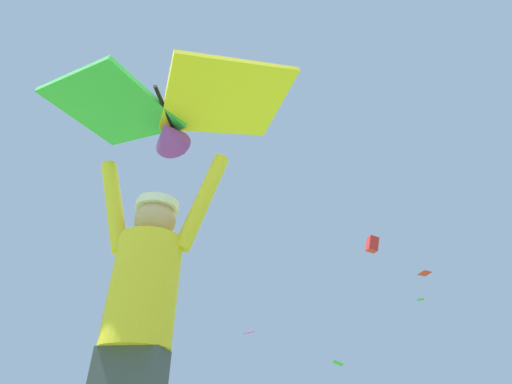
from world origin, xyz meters
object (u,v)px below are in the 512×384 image
distant_kite_magenta_far_center (249,332)px  held_stunt_kite (168,112)px  distant_kite_green_overhead_distant (421,299)px  distant_kite_red_mid_right (372,244)px  kite_flyer_person (139,323)px  distant_kite_green_low_right (338,363)px  distant_kite_red_mid_left (425,273)px

distant_kite_magenta_far_center → held_stunt_kite: bearing=-66.9°
distant_kite_green_overhead_distant → held_stunt_kite: bearing=-92.5°
distant_kite_red_mid_right → distant_kite_magenta_far_center: bearing=-178.0°
kite_flyer_person → distant_kite_green_low_right: size_ratio=1.87×
kite_flyer_person → distant_kite_red_mid_left: distant_kite_red_mid_left is taller
distant_kite_green_overhead_distant → kite_flyer_person: bearing=-92.5°
held_stunt_kite → distant_kite_green_low_right: size_ratio=1.61×
kite_flyer_person → distant_kite_red_mid_right: (-0.66, 22.00, 9.43)m
distant_kite_magenta_far_center → distant_kite_red_mid_right: bearing=2.0°
held_stunt_kite → distant_kite_green_overhead_distant: distant_kite_green_overhead_distant is taller
held_stunt_kite → distant_kite_red_mid_right: bearing=91.8°
distant_kite_green_overhead_distant → distant_kite_red_mid_right: bearing=-99.8°
kite_flyer_person → distant_kite_magenta_far_center: 24.04m
held_stunt_kite → distant_kite_red_mid_right: distant_kite_red_mid_right is taller
kite_flyer_person → distant_kite_red_mid_right: distant_kite_red_mid_right is taller
distant_kite_green_low_right → distant_kite_green_overhead_distant: (7.41, 2.54, 5.12)m
distant_kite_red_mid_right → distant_kite_magenta_far_center: (-8.62, -0.31, -4.83)m
distant_kite_red_mid_left → distant_kite_red_mid_right: bearing=-110.2°
held_stunt_kite → distant_kite_green_low_right: (-5.89, 32.33, 2.47)m
kite_flyer_person → distant_kite_red_mid_right: size_ratio=1.70×
kite_flyer_person → distant_kite_green_overhead_distant: size_ratio=2.40×
distant_kite_red_mid_right → distant_kite_green_low_right: 12.81m
distant_kite_red_mid_right → distant_kite_green_low_right: distant_kite_red_mid_right is taller
distant_kite_green_overhead_distant → distant_kite_red_mid_left: bearing=-81.7°
kite_flyer_person → distant_kite_red_mid_right: 23.94m
distant_kite_magenta_far_center → kite_flyer_person: bearing=-66.8°
kite_flyer_person → held_stunt_kite: bearing=-72.1°
distant_kite_red_mid_right → distant_kite_green_overhead_distant: bearing=80.2°
distant_kite_green_overhead_distant → distant_kite_red_mid_left: distant_kite_red_mid_left is taller
distant_kite_red_mid_right → distant_kite_green_low_right: (-5.20, 10.27, -5.63)m
kite_flyer_person → distant_kite_red_mid_right: bearing=91.7°
distant_kite_green_low_right → kite_flyer_person: bearing=-79.7°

